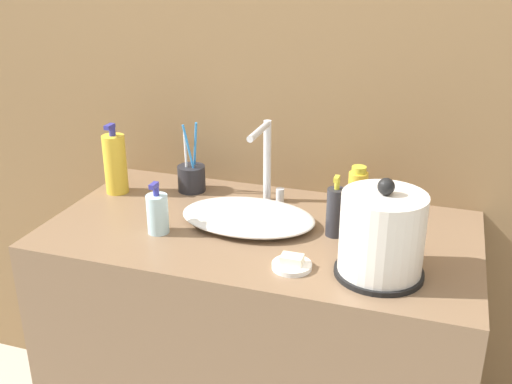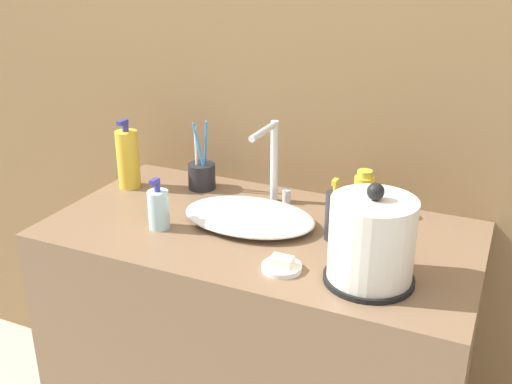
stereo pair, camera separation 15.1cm
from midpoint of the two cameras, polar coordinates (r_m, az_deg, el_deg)
wall_back at (r=1.70m, az=1.13°, el=14.73°), size 6.00×0.04×2.60m
vanity_counter at (r=1.78m, az=-2.16°, el=-15.95°), size 1.10×0.58×0.85m
sink_basin at (r=1.57m, az=-3.53°, el=-2.42°), size 0.36×0.24×0.04m
faucet at (r=1.65m, az=-1.60°, el=3.20°), size 0.06×0.16×0.24m
electric_kettle at (r=1.31m, az=8.67°, el=-4.40°), size 0.20×0.20×0.23m
toothbrush_cup at (r=1.79m, az=-8.58°, el=1.36°), size 0.08×0.08×0.21m
lotion_bottle at (r=1.81m, az=-15.62°, el=2.58°), size 0.07×0.07×0.21m
shampoo_bottle at (r=1.64m, az=7.08°, el=0.17°), size 0.05×0.05×0.13m
mouthwash_bottle at (r=1.49m, az=4.73°, el=-1.93°), size 0.05×0.05×0.16m
hand_cream_bottle at (r=1.54m, az=-12.16°, el=-2.04°), size 0.05×0.05×0.14m
soap_dish at (r=1.36m, az=0.24°, el=-6.96°), size 0.09×0.09×0.03m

